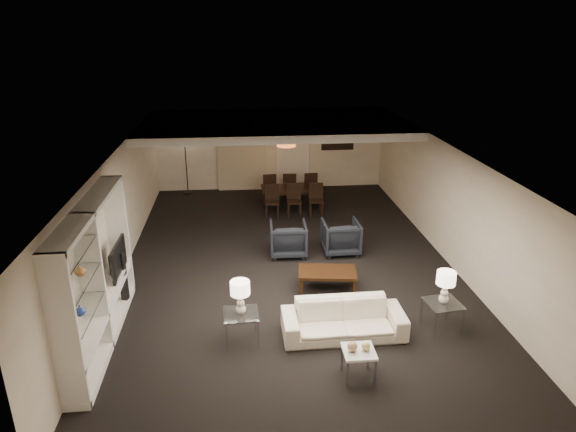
% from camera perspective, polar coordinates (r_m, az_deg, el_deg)
% --- Properties ---
extents(floor, '(11.00, 11.00, 0.00)m').
position_cam_1_polar(floor, '(11.31, 0.00, -5.22)').
color(floor, black).
rests_on(floor, ground).
extents(ceiling, '(7.00, 11.00, 0.02)m').
position_cam_1_polar(ceiling, '(10.46, 0.00, 7.19)').
color(ceiling, silver).
rests_on(ceiling, ground).
extents(wall_back, '(7.00, 0.02, 2.50)m').
position_cam_1_polar(wall_back, '(16.08, -1.96, 7.42)').
color(wall_back, beige).
rests_on(wall_back, ground).
extents(wall_front, '(7.00, 0.02, 2.50)m').
position_cam_1_polar(wall_front, '(6.00, 5.45, -17.42)').
color(wall_front, beige).
rests_on(wall_front, ground).
extents(wall_left, '(0.02, 11.00, 2.50)m').
position_cam_1_polar(wall_left, '(11.06, -18.36, 0.09)').
color(wall_left, beige).
rests_on(wall_left, ground).
extents(wall_right, '(0.02, 11.00, 2.50)m').
position_cam_1_polar(wall_right, '(11.68, 17.36, 1.29)').
color(wall_right, beige).
rests_on(wall_right, ground).
extents(ceiling_soffit, '(7.00, 4.00, 0.20)m').
position_cam_1_polar(ceiling_soffit, '(13.89, -1.45, 10.15)').
color(ceiling_soffit, silver).
rests_on(ceiling_soffit, ceiling).
extents(curtains, '(1.50, 0.12, 2.40)m').
position_cam_1_polar(curtains, '(15.99, -5.18, 7.08)').
color(curtains, beige).
rests_on(curtains, wall_back).
extents(door, '(0.90, 0.05, 2.10)m').
position_cam_1_polar(door, '(16.16, 0.55, 6.77)').
color(door, silver).
rests_on(door, wall_back).
extents(painting, '(0.95, 0.04, 0.65)m').
position_cam_1_polar(painting, '(16.25, 5.53, 8.56)').
color(painting, '#142D38').
rests_on(painting, wall_back).
extents(media_unit, '(0.38, 3.40, 2.35)m').
position_cam_1_polar(media_unit, '(8.72, -20.50, -6.33)').
color(media_unit, white).
rests_on(media_unit, wall_left).
extents(pendant_light, '(0.52, 0.52, 0.24)m').
position_cam_1_polar(pendant_light, '(14.01, -0.20, 8.25)').
color(pendant_light, '#D8591E').
rests_on(pendant_light, ceiling_soffit).
extents(sofa, '(2.05, 0.81, 0.60)m').
position_cam_1_polar(sofa, '(8.78, 6.18, -11.38)').
color(sofa, beige).
rests_on(sofa, floor).
extents(coffee_table, '(1.20, 0.80, 0.40)m').
position_cam_1_polar(coffee_table, '(10.19, 4.36, -7.10)').
color(coffee_table, black).
rests_on(coffee_table, floor).
extents(armchair_left, '(0.84, 0.86, 0.76)m').
position_cam_1_polar(armchair_left, '(11.56, 0.02, -2.55)').
color(armchair_left, black).
rests_on(armchair_left, floor).
extents(armchair_right, '(0.82, 0.84, 0.76)m').
position_cam_1_polar(armchair_right, '(11.73, 5.87, -2.31)').
color(armchair_right, black).
rests_on(armchair_right, floor).
extents(side_table_left, '(0.59, 0.59, 0.52)m').
position_cam_1_polar(side_table_left, '(8.65, -5.19, -12.20)').
color(side_table_left, white).
rests_on(side_table_left, floor).
extents(side_table_right, '(0.63, 0.63, 0.52)m').
position_cam_1_polar(side_table_right, '(9.27, 16.70, -10.61)').
color(side_table_right, white).
rests_on(side_table_right, floor).
extents(table_lamp_left, '(0.33, 0.33, 0.58)m').
position_cam_1_polar(table_lamp_left, '(8.36, -5.31, -9.02)').
color(table_lamp_left, white).
rests_on(table_lamp_left, side_table_left).
extents(table_lamp_right, '(0.36, 0.36, 0.58)m').
position_cam_1_polar(table_lamp_right, '(9.01, 17.06, -7.61)').
color(table_lamp_right, '#F3E8CD').
rests_on(table_lamp_right, side_table_right).
extents(marble_table, '(0.47, 0.47, 0.47)m').
position_cam_1_polar(marble_table, '(7.94, 7.80, -15.95)').
color(marble_table, silver).
rests_on(marble_table, floor).
extents(gold_gourd_a, '(0.15, 0.15, 0.15)m').
position_cam_1_polar(gold_gourd_a, '(7.74, 7.17, -14.19)').
color(gold_gourd_a, tan).
rests_on(gold_gourd_a, marble_table).
extents(gold_gourd_b, '(0.13, 0.13, 0.13)m').
position_cam_1_polar(gold_gourd_b, '(7.78, 8.65, -14.11)').
color(gold_gourd_b, '#E1C677').
rests_on(gold_gourd_b, marble_table).
extents(television, '(0.99, 0.13, 0.57)m').
position_cam_1_polar(television, '(9.60, -18.90, -4.53)').
color(television, black).
rests_on(television, media_unit).
extents(vase_blue, '(0.16, 0.16, 0.16)m').
position_cam_1_polar(vase_blue, '(7.92, -22.12, -9.68)').
color(vase_blue, navy).
rests_on(vase_blue, media_unit).
extents(vase_amber, '(0.16, 0.16, 0.17)m').
position_cam_1_polar(vase_amber, '(7.91, -22.13, -5.59)').
color(vase_amber, '#B37A3B').
rests_on(vase_amber, media_unit).
extents(floor_speaker, '(0.14, 0.14, 1.08)m').
position_cam_1_polar(floor_speaker, '(9.95, -17.85, -6.65)').
color(floor_speaker, black).
rests_on(floor_speaker, floor).
extents(dining_table, '(1.71, 1.01, 0.58)m').
position_cam_1_polar(dining_table, '(14.51, 0.41, 2.02)').
color(dining_table, black).
rests_on(dining_table, floor).
extents(chair_nl, '(0.44, 0.44, 0.87)m').
position_cam_1_polar(chair_nl, '(13.81, -1.78, 1.63)').
color(chair_nl, black).
rests_on(chair_nl, floor).
extents(chair_nm, '(0.42, 0.42, 0.87)m').
position_cam_1_polar(chair_nm, '(13.86, 0.70, 1.71)').
color(chair_nm, black).
rests_on(chair_nm, floor).
extents(chair_nr, '(0.43, 0.43, 0.87)m').
position_cam_1_polar(chair_nr, '(13.93, 3.15, 1.79)').
color(chair_nr, black).
rests_on(chair_nr, floor).
extents(chair_fl, '(0.43, 0.43, 0.87)m').
position_cam_1_polar(chair_fl, '(15.04, -2.13, 3.24)').
color(chair_fl, black).
rests_on(chair_fl, floor).
extents(chair_fm, '(0.43, 0.43, 0.87)m').
position_cam_1_polar(chair_fm, '(15.08, 0.15, 3.31)').
color(chair_fm, black).
rests_on(chair_fm, floor).
extents(chair_fr, '(0.43, 0.43, 0.87)m').
position_cam_1_polar(chair_fr, '(15.16, 2.41, 3.38)').
color(chair_fr, black).
rests_on(chair_fr, floor).
extents(floor_lamp, '(0.29, 0.29, 1.88)m').
position_cam_1_polar(floor_lamp, '(15.91, -11.26, 5.73)').
color(floor_lamp, black).
rests_on(floor_lamp, floor).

